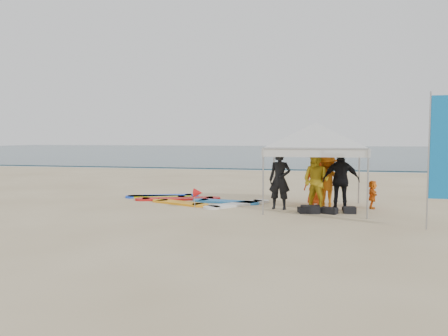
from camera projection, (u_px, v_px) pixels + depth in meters
The scene contains 14 objects.
ground at pixel (209, 216), 12.44m from camera, with size 120.00×120.00×0.00m, color beige.
ocean at pixel (302, 151), 70.86m from camera, with size 160.00×84.00×0.08m, color #0C2633.
shoreline_foam at pixel (275, 170), 30.16m from camera, with size 160.00×1.20×0.01m, color silver.
person_black_a at pixel (280, 180), 13.60m from camera, with size 0.67×0.44×1.85m, color black.
person_yellow at pixel (316, 181), 13.44m from camera, with size 0.89×0.69×1.82m, color gold.
person_orange_a at pixel (327, 181), 13.76m from camera, with size 1.12×0.64×1.74m, color orange.
person_black_b at pixel (341, 180), 13.28m from camera, with size 1.10×0.46×1.88m, color black.
person_orange_b at pixel (316, 182), 14.39m from camera, with size 0.76×0.49×1.55m, color #D54513.
person_seated at pixel (372, 195), 13.76m from camera, with size 0.82×0.26×0.89m, color orange.
canopy_tent at pixel (316, 123), 13.59m from camera, with size 4.09×4.09×3.09m.
feather_flag at pixel (440, 149), 10.45m from camera, with size 0.56×0.04×3.34m.
marker_pennant at pixel (198, 193), 13.78m from camera, with size 0.28×0.28×0.64m.
gear_pile at pixel (319, 210), 12.93m from camera, with size 1.72×0.58×0.22m.
surfboard_spread at pixel (189, 200), 15.47m from camera, with size 5.15×3.05×0.07m.
Camera 1 is at (3.11, -11.93, 2.24)m, focal length 35.00 mm.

